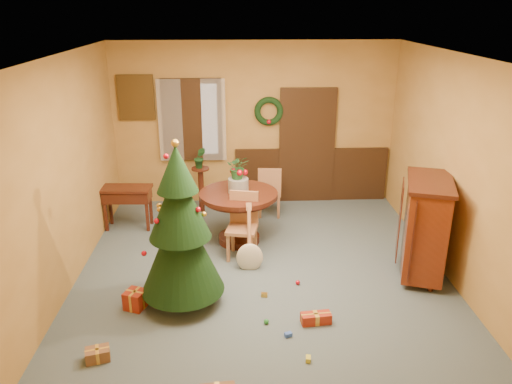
{
  "coord_description": "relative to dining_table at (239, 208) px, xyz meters",
  "views": [
    {
      "loc": [
        -0.33,
        -6.0,
        3.48
      ],
      "look_at": [
        -0.07,
        0.4,
        1.05
      ],
      "focal_mm": 35.0,
      "sensor_mm": 36.0,
      "label": 1
    }
  ],
  "objects": [
    {
      "name": "room_envelope",
      "position": [
        0.51,
        1.7,
        0.55
      ],
      "size": [
        5.5,
        5.5,
        5.5
      ],
      "color": "#3C4D58",
      "rests_on": "ground"
    },
    {
      "name": "dining_table",
      "position": [
        0.0,
        0.0,
        0.0
      ],
      "size": [
        1.19,
        1.19,
        0.82
      ],
      "color": "black",
      "rests_on": "floor"
    },
    {
      "name": "urn",
      "position": [
        0.0,
        0.0,
        0.36
      ],
      "size": [
        0.3,
        0.3,
        0.22
      ],
      "primitive_type": "cylinder",
      "color": "slate",
      "rests_on": "dining_table"
    },
    {
      "name": "centerpiece_plant",
      "position": [
        0.0,
        0.0,
        0.65
      ],
      "size": [
        0.32,
        0.28,
        0.36
      ],
      "primitive_type": "imported",
      "color": "#1E4C23",
      "rests_on": "urn"
    },
    {
      "name": "chair_near",
      "position": [
        0.06,
        -0.44,
        -0.05
      ],
      "size": [
        0.49,
        0.49,
        0.96
      ],
      "color": "#955E3B",
      "rests_on": "floor"
    },
    {
      "name": "chair_far",
      "position": [
        0.53,
        0.97,
        -0.09
      ],
      "size": [
        0.42,
        0.42,
        0.9
      ],
      "color": "#955E3B",
      "rests_on": "floor"
    },
    {
      "name": "guitar",
      "position": [
        0.14,
        -0.86,
        -0.13
      ],
      "size": [
        0.47,
        0.62,
        0.85
      ],
      "primitive_type": null,
      "rotation": [
        -0.49,
        0.0,
        0.18
      ],
      "color": "beige",
      "rests_on": "floor"
    },
    {
      "name": "plant_stand",
      "position": [
        -0.65,
        1.26,
        -0.07
      ],
      "size": [
        0.31,
        0.31,
        0.8
      ],
      "color": "black",
      "rests_on": "floor"
    },
    {
      "name": "stand_plant",
      "position": [
        -0.65,
        1.26,
        0.42
      ],
      "size": [
        0.22,
        0.19,
        0.37
      ],
      "primitive_type": "imported",
      "rotation": [
        0.0,
        0.0,
        0.11
      ],
      "color": "#19471E",
      "rests_on": "plant_stand"
    },
    {
      "name": "christmas_tree",
      "position": [
        -0.7,
        -1.65,
        0.42
      ],
      "size": [
        1.01,
        1.01,
        2.08
      ],
      "color": "#382111",
      "rests_on": "floor"
    },
    {
      "name": "writing_desk",
      "position": [
        -1.8,
        0.6,
        -0.04
      ],
      "size": [
        0.81,
        0.43,
        0.7
      ],
      "color": "black",
      "rests_on": "floor"
    },
    {
      "name": "sideboard",
      "position": [
        2.46,
        -1.1,
        0.16
      ],
      "size": [
        0.86,
        1.18,
        1.36
      ],
      "color": "#541F09",
      "rests_on": "floor"
    },
    {
      "name": "gift_b",
      "position": [
        -1.27,
        -1.76,
        -0.46
      ],
      "size": [
        0.29,
        0.29,
        0.23
      ],
      "color": "maroon",
      "rests_on": "floor"
    },
    {
      "name": "gift_c",
      "position": [
        -1.49,
        -2.7,
        -0.51
      ],
      "size": [
        0.28,
        0.23,
        0.13
      ],
      "color": "brown",
      "rests_on": "floor"
    },
    {
      "name": "gift_d",
      "position": [
        0.87,
        -2.15,
        -0.51
      ],
      "size": [
        0.36,
        0.18,
        0.12
      ],
      "color": "maroon",
      "rests_on": "floor"
    },
    {
      "name": "toy_a",
      "position": [
        0.53,
        -2.4,
        -0.55
      ],
      "size": [
        0.09,
        0.08,
        0.05
      ],
      "primitive_type": "cube",
      "rotation": [
        0.0,
        0.0,
        0.37
      ],
      "color": "blue",
      "rests_on": "floor"
    },
    {
      "name": "toy_b",
      "position": [
        0.3,
        -2.15,
        -0.54
      ],
      "size": [
        0.06,
        0.06,
        0.06
      ],
      "primitive_type": "sphere",
      "color": "#227D2F",
      "rests_on": "floor"
    },
    {
      "name": "toy_c",
      "position": [
        0.69,
        -2.81,
        -0.55
      ],
      "size": [
        0.06,
        0.09,
        0.05
      ],
      "primitive_type": "cube",
      "rotation": [
        0.0,
        0.0,
        1.41
      ],
      "color": "gold",
      "rests_on": "floor"
    },
    {
      "name": "toy_d",
      "position": [
        0.76,
        -1.31,
        -0.54
      ],
      "size": [
        0.06,
        0.06,
        0.06
      ],
      "primitive_type": "sphere",
      "color": "red",
      "rests_on": "floor"
    },
    {
      "name": "toy_e",
      "position": [
        0.3,
        -1.58,
        -0.55
      ],
      "size": [
        0.09,
        0.06,
        0.05
      ],
      "primitive_type": "cube",
      "rotation": [
        0.0,
        0.0,
        -0.14
      ],
      "color": "gold",
      "rests_on": "floor"
    }
  ]
}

